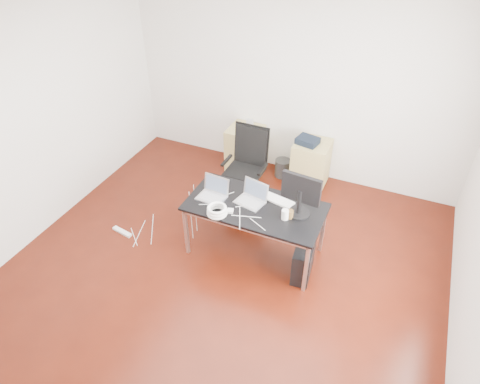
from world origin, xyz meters
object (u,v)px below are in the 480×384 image
at_px(office_chair, 247,162).
at_px(filing_cabinet_right, 311,163).
at_px(filing_cabinet_left, 245,148).
at_px(pc_tower, 303,261).
at_px(desk, 255,209).

relative_size(office_chair, filing_cabinet_right, 1.54).
distance_m(filing_cabinet_left, pc_tower, 2.38).
bearing_deg(filing_cabinet_left, pc_tower, -50.30).
height_order(desk, filing_cabinet_right, desk).
bearing_deg(office_chair, pc_tower, -42.58).
distance_m(desk, filing_cabinet_right, 1.75).
bearing_deg(filing_cabinet_right, filing_cabinet_left, 180.00).
bearing_deg(office_chair, filing_cabinet_left, 115.35).
bearing_deg(filing_cabinet_left, filing_cabinet_right, 0.00).
bearing_deg(pc_tower, desk, 163.74).
relative_size(filing_cabinet_left, pc_tower, 1.56).
bearing_deg(pc_tower, filing_cabinet_right, 98.11).
distance_m(office_chair, filing_cabinet_right, 1.06).
xyz_separation_m(filing_cabinet_left, pc_tower, (1.52, -1.83, -0.13)).
xyz_separation_m(desk, filing_cabinet_right, (0.20, 1.71, -0.33)).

